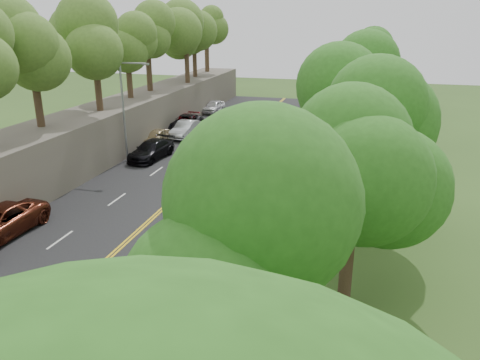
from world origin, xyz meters
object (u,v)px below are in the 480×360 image
(signpost, at_px, (183,253))
(person_far, at_px, (300,148))
(construction_barrel, at_px, (308,146))
(streetlight, at_px, (126,105))
(painter_0, at_px, (221,236))
(concrete_block, at_px, (265,257))

(signpost, xyz_separation_m, person_far, (1.75, 21.66, -1.13))
(construction_barrel, bearing_deg, streetlight, -154.26)
(painter_0, xyz_separation_m, person_far, (1.35, 17.65, -0.06))
(streetlight, bearing_deg, person_far, 19.31)
(signpost, relative_size, concrete_block, 2.87)
(streetlight, distance_m, construction_barrel, 15.73)
(construction_barrel, distance_m, concrete_block, 20.25)
(concrete_block, height_order, painter_0, painter_0)
(painter_0, bearing_deg, concrete_block, -114.29)
(person_far, bearing_deg, concrete_block, 95.50)
(painter_0, distance_m, person_far, 17.70)
(concrete_block, distance_m, person_far, 18.33)
(person_far, bearing_deg, streetlight, 21.58)
(streetlight, height_order, construction_barrel, streetlight)
(streetlight, distance_m, signpost, 20.72)
(construction_barrel, xyz_separation_m, concrete_block, (0.62, -20.24, -0.09))
(construction_barrel, relative_size, concrete_block, 0.84)
(concrete_block, bearing_deg, signpost, -129.60)
(concrete_block, xyz_separation_m, painter_0, (-2.38, 0.65, 0.48))
(streetlight, relative_size, concrete_block, 7.42)
(signpost, xyz_separation_m, construction_barrel, (2.16, 23.61, -1.46))
(signpost, bearing_deg, concrete_block, 50.40)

